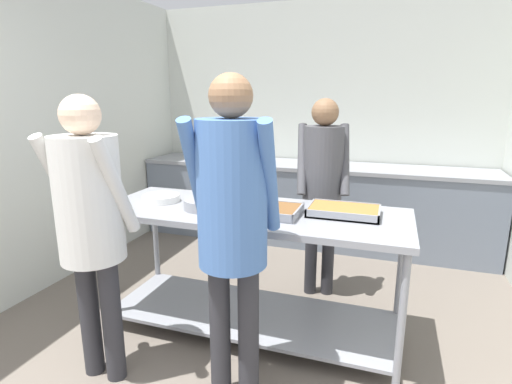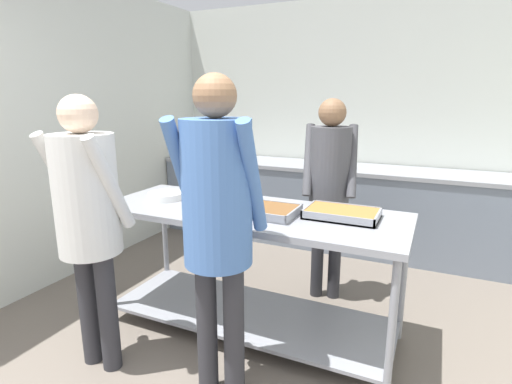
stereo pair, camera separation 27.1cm
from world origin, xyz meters
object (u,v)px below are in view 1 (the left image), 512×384
object	(u,v)px
serving_tray_vegetables	(269,211)
guest_serving_right	(232,210)
cook_behind_counter	(323,176)
water_bottle	(197,148)
serving_tray_roast	(344,211)
sauce_pan	(206,203)
guest_serving_left	(90,212)
plate_stack	(161,198)

from	to	relation	value
serving_tray_vegetables	guest_serving_right	world-z (taller)	guest_serving_right
cook_behind_counter	water_bottle	distance (m)	2.09
cook_behind_counter	water_bottle	bearing A→B (deg)	145.07
serving_tray_roast	serving_tray_vegetables	bearing A→B (deg)	-162.80
sauce_pan	water_bottle	xyz separation A→B (m)	(-1.07, 1.97, 0.08)
guest_serving_left	cook_behind_counter	size ratio (longest dim) A/B	1.02
serving_tray_roast	cook_behind_counter	bearing A→B (deg)	111.48
sauce_pan	guest_serving_right	bearing A→B (deg)	-53.22
serving_tray_roast	guest_serving_right	bearing A→B (deg)	-122.73
serving_tray_vegetables	guest_serving_right	xyz separation A→B (m)	(-0.01, -0.59, 0.16)
serving_tray_vegetables	sauce_pan	bearing A→B (deg)	-178.43
plate_stack	guest_serving_right	world-z (taller)	guest_serving_right
cook_behind_counter	water_bottle	xyz separation A→B (m)	(-1.72, 1.20, 0.01)
serving_tray_roast	cook_behind_counter	size ratio (longest dim) A/B	0.28
water_bottle	guest_serving_right	bearing A→B (deg)	-59.56
guest_serving_left	cook_behind_counter	distance (m)	1.76
plate_stack	guest_serving_left	world-z (taller)	guest_serving_left
serving_tray_vegetables	guest_serving_right	bearing A→B (deg)	-91.39
sauce_pan	guest_serving_left	world-z (taller)	guest_serving_left
sauce_pan	guest_serving_left	bearing A→B (deg)	-119.64
serving_tray_roast	guest_serving_left	xyz separation A→B (m)	(-1.27, -0.81, 0.10)
guest_serving_left	cook_behind_counter	world-z (taller)	guest_serving_left
guest_serving_right	guest_serving_left	bearing A→B (deg)	-174.11
sauce_pan	guest_serving_right	world-z (taller)	guest_serving_right
serving_tray_vegetables	water_bottle	world-z (taller)	water_bottle
sauce_pan	cook_behind_counter	world-z (taller)	cook_behind_counter
sauce_pan	cook_behind_counter	bearing A→B (deg)	49.82
sauce_pan	cook_behind_counter	distance (m)	1.01
sauce_pan	serving_tray_roast	world-z (taller)	sauce_pan
serving_tray_roast	water_bottle	distance (m)	2.68
cook_behind_counter	water_bottle	world-z (taller)	cook_behind_counter
sauce_pan	guest_serving_left	xyz separation A→B (m)	(-0.37, -0.66, 0.08)
serving_tray_vegetables	water_bottle	distance (m)	2.47
water_bottle	serving_tray_vegetables	bearing A→B (deg)	-52.39
guest_serving_right	cook_behind_counter	bearing A→B (deg)	80.60
plate_stack	sauce_pan	world-z (taller)	sauce_pan
guest_serving_left	serving_tray_vegetables	bearing A→B (deg)	39.31
sauce_pan	water_bottle	distance (m)	2.24
guest_serving_right	cook_behind_counter	xyz separation A→B (m)	(0.22, 1.34, -0.07)
serving_tray_vegetables	serving_tray_roast	distance (m)	0.47
serving_tray_vegetables	water_bottle	bearing A→B (deg)	127.61
cook_behind_counter	guest_serving_left	bearing A→B (deg)	-125.67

